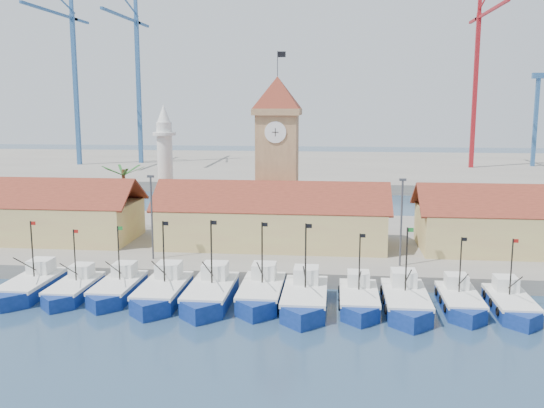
# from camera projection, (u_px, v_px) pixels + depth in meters

# --- Properties ---
(ground) EXTENTS (400.00, 400.00, 0.00)m
(ground) POSITION_uv_depth(u_px,v_px,m) (248.00, 315.00, 52.06)
(ground) COLOR navy
(ground) RESTS_ON ground
(quay) EXTENTS (140.00, 32.00, 1.50)m
(quay) POSITION_uv_depth(u_px,v_px,m) (276.00, 243.00, 75.47)
(quay) COLOR gray
(quay) RESTS_ON ground
(terminal) EXTENTS (240.00, 80.00, 2.00)m
(terminal) POSITION_uv_depth(u_px,v_px,m) (308.00, 167.00, 159.76)
(terminal) COLOR gray
(terminal) RESTS_ON ground
(boat_0) EXTENTS (3.56, 9.76, 7.39)m
(boat_0) POSITION_uv_depth(u_px,v_px,m) (30.00, 287.00, 57.29)
(boat_0) COLOR navy
(boat_0) RESTS_ON ground
(boat_1) EXTENTS (3.24, 8.88, 6.72)m
(boat_1) POSITION_uv_depth(u_px,v_px,m) (73.00, 290.00, 56.60)
(boat_1) COLOR navy
(boat_1) RESTS_ON ground
(boat_2) EXTENTS (3.39, 9.30, 7.04)m
(boat_2) POSITION_uv_depth(u_px,v_px,m) (117.00, 290.00, 56.60)
(boat_2) COLOR navy
(boat_2) RESTS_ON ground
(boat_3) EXTENTS (3.76, 10.29, 7.79)m
(boat_3) POSITION_uv_depth(u_px,v_px,m) (162.00, 293.00, 55.33)
(boat_3) COLOR navy
(boat_3) RESTS_ON ground
(boat_4) EXTENTS (3.86, 10.56, 7.99)m
(boat_4) POSITION_uv_depth(u_px,v_px,m) (210.00, 295.00, 54.76)
(boat_4) COLOR navy
(boat_4) RESTS_ON ground
(boat_5) EXTENTS (3.73, 10.22, 7.74)m
(boat_5) POSITION_uv_depth(u_px,v_px,m) (261.00, 294.00, 55.07)
(boat_5) COLOR navy
(boat_5) RESTS_ON ground
(boat_6) EXTENTS (3.84, 10.52, 7.96)m
(boat_6) POSITION_uv_depth(u_px,v_px,m) (305.00, 300.00, 53.41)
(boat_6) COLOR navy
(boat_6) RESTS_ON ground
(boat_7) EXTENTS (3.38, 9.27, 7.01)m
(boat_7) POSITION_uv_depth(u_px,v_px,m) (359.00, 301.00, 53.52)
(boat_7) COLOR navy
(boat_7) RESTS_ON ground
(boat_8) EXTENTS (3.74, 10.24, 7.75)m
(boat_8) POSITION_uv_depth(u_px,v_px,m) (406.00, 303.00, 52.73)
(boat_8) COLOR navy
(boat_8) RESTS_ON ground
(boat_9) EXTENTS (3.27, 8.96, 6.78)m
(boat_9) POSITION_uv_depth(u_px,v_px,m) (460.00, 303.00, 53.09)
(boat_9) COLOR navy
(boat_9) RESTS_ON ground
(boat_10) EXTENTS (3.29, 9.02, 6.83)m
(boat_10) POSITION_uv_depth(u_px,v_px,m) (512.00, 306.00, 52.28)
(boat_10) COLOR navy
(boat_10) RESTS_ON ground
(hall_left) EXTENTS (31.20, 10.13, 7.61)m
(hall_left) POSITION_uv_depth(u_px,v_px,m) (14.00, 218.00, 74.32)
(hall_left) COLOR tan
(hall_left) RESTS_ON quay
(hall_center) EXTENTS (27.04, 10.13, 7.61)m
(hall_center) POSITION_uv_depth(u_px,v_px,m) (272.00, 224.00, 71.01)
(hall_center) COLOR tan
(hall_center) RESTS_ON quay
(clock_tower) EXTENTS (5.80, 5.80, 22.70)m
(clock_tower) POSITION_uv_depth(u_px,v_px,m) (277.00, 152.00, 75.56)
(clock_tower) COLOR tan
(clock_tower) RESTS_ON quay
(minaret) EXTENTS (3.00, 3.00, 16.30)m
(minaret) POSITION_uv_depth(u_px,v_px,m) (165.00, 166.00, 79.45)
(minaret) COLOR silver
(minaret) RESTS_ON quay
(palm_tree) EXTENTS (5.60, 5.03, 8.39)m
(palm_tree) POSITION_uv_depth(u_px,v_px,m) (124.00, 194.00, 78.58)
(palm_tree) COLOR brown
(palm_tree) RESTS_ON quay
(lamp_posts) EXTENTS (80.70, 0.25, 9.03)m
(lamp_posts) POSITION_uv_depth(u_px,v_px,m) (269.00, 215.00, 62.70)
(lamp_posts) COLOR #3F3F44
(lamp_posts) RESTS_ON quay
(crane_blue_far) EXTENTS (1.00, 35.23, 44.83)m
(crane_blue_far) POSITION_uv_depth(u_px,v_px,m) (72.00, 66.00, 152.01)
(crane_blue_far) COLOR #2F5B90
(crane_blue_far) RESTS_ON terminal
(crane_blue_near) EXTENTS (1.00, 33.68, 44.50)m
(crane_blue_near) POSITION_uv_depth(u_px,v_px,m) (136.00, 68.00, 156.65)
(crane_blue_near) COLOR #2F5B90
(crane_blue_near) RESTS_ON terminal
(crane_red_right) EXTENTS (1.00, 35.72, 44.00)m
(crane_red_right) POSITION_uv_depth(u_px,v_px,m) (478.00, 65.00, 144.59)
(crane_red_right) COLOR maroon
(crane_red_right) RESTS_ON terminal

